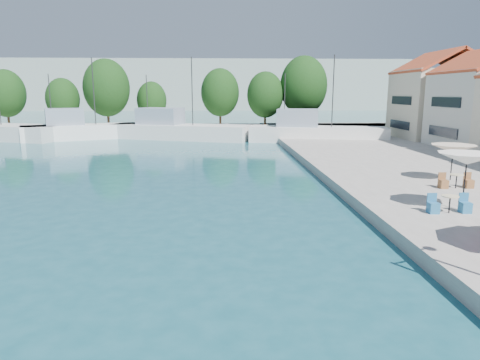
{
  "coord_description": "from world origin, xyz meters",
  "views": [
    {
      "loc": [
        -0.56,
        3.31,
        5.66
      ],
      "look_at": [
        0.47,
        26.0,
        1.01
      ],
      "focal_mm": 32.0,
      "sensor_mm": 36.0,
      "label": 1
    }
  ],
  "objects_px": {
    "trawler_04": "(314,133)",
    "umbrella_cream": "(453,149)",
    "trawler_03": "(177,130)",
    "umbrella_white": "(467,159)",
    "trawler_02": "(81,131)"
  },
  "relations": [
    {
      "from": "trawler_04",
      "to": "umbrella_cream",
      "type": "relative_size",
      "value": 6.26
    },
    {
      "from": "trawler_03",
      "to": "umbrella_white",
      "type": "bearing_deg",
      "value": -46.88
    },
    {
      "from": "trawler_02",
      "to": "umbrella_cream",
      "type": "bearing_deg",
      "value": -66.68
    },
    {
      "from": "trawler_04",
      "to": "umbrella_white",
      "type": "bearing_deg",
      "value": -77.77
    },
    {
      "from": "trawler_03",
      "to": "umbrella_cream",
      "type": "xyz_separation_m",
      "value": [
        18.96,
        -29.16,
        1.38
      ]
    },
    {
      "from": "trawler_02",
      "to": "umbrella_white",
      "type": "height_order",
      "value": "trawler_02"
    },
    {
      "from": "umbrella_cream",
      "to": "umbrella_white",
      "type": "bearing_deg",
      "value": -114.62
    },
    {
      "from": "trawler_04",
      "to": "umbrella_cream",
      "type": "height_order",
      "value": "trawler_04"
    },
    {
      "from": "trawler_02",
      "to": "umbrella_white",
      "type": "relative_size",
      "value": 5.76
    },
    {
      "from": "trawler_03",
      "to": "trawler_04",
      "type": "xyz_separation_m",
      "value": [
        16.26,
        -4.15,
        0.0
      ]
    },
    {
      "from": "umbrella_white",
      "to": "umbrella_cream",
      "type": "relative_size",
      "value": 0.98
    },
    {
      "from": "trawler_03",
      "to": "umbrella_cream",
      "type": "bearing_deg",
      "value": -38.12
    },
    {
      "from": "trawler_03",
      "to": "trawler_04",
      "type": "distance_m",
      "value": 16.78
    },
    {
      "from": "trawler_03",
      "to": "umbrella_white",
      "type": "height_order",
      "value": "trawler_03"
    },
    {
      "from": "umbrella_white",
      "to": "trawler_03",
      "type": "bearing_deg",
      "value": 114.27
    }
  ]
}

